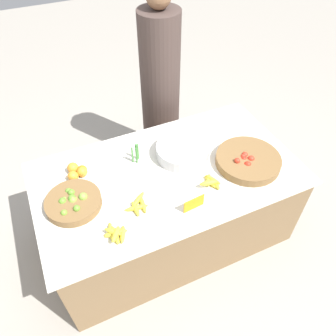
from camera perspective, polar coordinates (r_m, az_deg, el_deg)
The scene contains 12 objects.
ground_plane at distance 2.89m, azimuth 0.00°, elevation -10.67°, with size 12.00×12.00×0.00m, color #ADA599.
market_table at distance 2.61m, azimuth 0.00°, elevation -6.28°, with size 1.88×1.06×0.71m.
lime_bowl at distance 2.21m, azimuth -16.16°, elevation -5.68°, with size 0.36×0.36×0.09m.
tomato_basket at distance 2.45m, azimuth 13.75°, elevation 1.28°, with size 0.47×0.47×0.09m.
orange_pile at distance 2.38m, azimuth -15.57°, elevation -0.57°, with size 0.15×0.16×0.08m.
metal_bowl at distance 2.44m, azimuth 2.58°, elevation 3.02°, with size 0.40×0.40×0.09m.
price_sign at distance 2.10m, azimuth 4.54°, elevation -6.20°, with size 0.15×0.02×0.10m.
veg_bundle at distance 2.39m, azimuth -5.59°, elevation 2.59°, with size 0.06×0.05×0.14m.
banana_bunch_middle_left at distance 2.02m, azimuth -9.11°, elevation -11.17°, with size 0.14×0.18×0.06m.
banana_bunch_back_center at distance 2.26m, azimuth 7.48°, elevation -2.35°, with size 0.15×0.16×0.06m.
banana_bunch_middle_right at distance 2.13m, azimuth -5.23°, elevation -6.47°, with size 0.18×0.18×0.03m.
vendor_person at distance 3.04m, azimuth -1.34°, elevation 13.13°, with size 0.35×0.35×1.68m.
Camera 1 is at (-0.67, -1.47, 2.40)m, focal length 35.00 mm.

